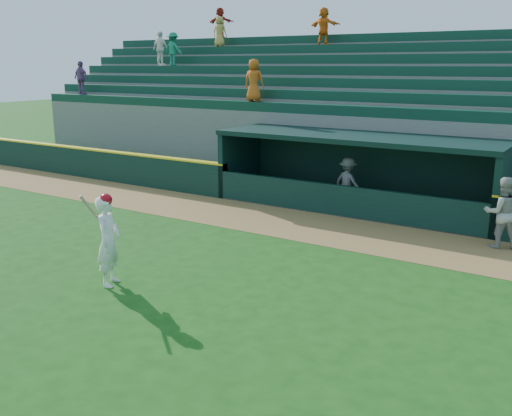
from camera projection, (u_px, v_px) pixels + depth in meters
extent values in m
plane|color=#174912|center=(218.00, 278.00, 12.84)|extent=(120.00, 120.00, 0.00)
cube|color=olive|center=(316.00, 227.00, 16.83)|extent=(40.00, 3.00, 0.01)
cube|color=black|center=(79.00, 162.00, 24.46)|extent=(15.50, 0.30, 1.20)
cube|color=yellow|center=(78.00, 148.00, 24.31)|extent=(15.50, 0.32, 0.06)
imported|color=#A5A5A0|center=(502.00, 213.00, 14.81)|extent=(1.13, 1.04, 1.88)
imported|color=gray|center=(348.00, 182.00, 19.24)|extent=(1.20, 0.88, 1.65)
cube|color=slate|center=(354.00, 208.00, 19.11)|extent=(9.00, 2.60, 0.04)
cube|color=black|center=(241.00, 162.00, 21.25)|extent=(0.20, 2.60, 2.30)
cube|color=black|center=(504.00, 191.00, 16.42)|extent=(0.20, 2.60, 2.30)
cube|color=black|center=(371.00, 169.00, 19.90)|extent=(9.40, 0.20, 2.30)
cube|color=black|center=(357.00, 137.00, 18.54)|extent=(9.40, 2.80, 0.16)
cube|color=black|center=(340.00, 201.00, 18.00)|extent=(9.00, 0.16, 1.00)
cube|color=brown|center=(364.00, 196.00, 19.71)|extent=(8.40, 0.45, 0.10)
cube|color=slate|center=(377.00, 158.00, 20.25)|extent=(34.00, 0.85, 2.91)
cube|color=#0F3828|center=(378.00, 112.00, 19.75)|extent=(34.00, 0.60, 0.36)
cube|color=slate|center=(385.00, 149.00, 20.89)|extent=(34.00, 0.85, 3.36)
cube|color=#0F3828|center=(387.00, 97.00, 20.33)|extent=(34.00, 0.60, 0.36)
cube|color=slate|center=(394.00, 140.00, 21.52)|extent=(34.00, 0.85, 3.81)
cube|color=#0F3828|center=(396.00, 84.00, 20.92)|extent=(34.00, 0.60, 0.36)
cube|color=slate|center=(402.00, 132.00, 22.16)|extent=(34.00, 0.85, 4.26)
cube|color=#0F3828|center=(404.00, 71.00, 21.50)|extent=(34.00, 0.60, 0.36)
cube|color=slate|center=(409.00, 124.00, 22.80)|extent=(34.00, 0.85, 4.71)
cube|color=#0F3828|center=(412.00, 59.00, 22.08)|extent=(34.00, 0.60, 0.36)
cube|color=slate|center=(416.00, 117.00, 23.44)|extent=(34.00, 0.85, 5.16)
cube|color=#0F3828|center=(420.00, 47.00, 22.67)|extent=(34.00, 0.60, 0.36)
cube|color=slate|center=(423.00, 110.00, 24.08)|extent=(34.00, 0.85, 5.61)
cube|color=#0F3828|center=(427.00, 37.00, 23.25)|extent=(34.00, 0.60, 0.36)
cube|color=slate|center=(427.00, 109.00, 24.55)|extent=(34.50, 0.30, 5.61)
imported|color=#CB5616|center=(254.00, 80.00, 22.22)|extent=(0.87, 0.65, 1.62)
imported|color=white|center=(161.00, 49.00, 27.68)|extent=(0.96, 0.42, 1.62)
imported|color=#AD231A|center=(220.00, 23.00, 28.53)|extent=(1.41, 0.61, 1.47)
imported|color=#1C7E5D|center=(173.00, 49.00, 27.27)|extent=(1.01, 0.59, 1.56)
imported|color=gold|center=(220.00, 32.00, 27.65)|extent=(0.78, 0.59, 1.43)
imported|color=#7D4F88|center=(81.00, 78.00, 27.44)|extent=(0.94, 0.43, 1.57)
imported|color=orange|center=(324.00, 26.00, 24.69)|extent=(1.50, 0.63, 1.57)
imported|color=white|center=(109.00, 241.00, 12.28)|extent=(0.72, 0.85, 1.97)
sphere|color=#B40A15|center=(106.00, 200.00, 12.06)|extent=(0.27, 0.27, 0.27)
cylinder|color=tan|center=(93.00, 211.00, 12.03)|extent=(0.31, 0.45, 0.76)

